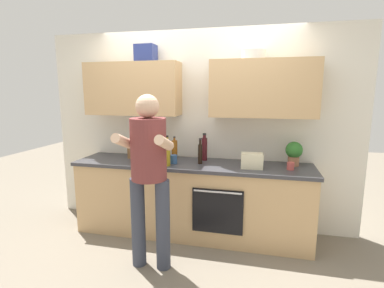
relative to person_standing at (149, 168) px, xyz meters
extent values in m
plane|color=#756B5B|center=(0.23, 0.78, -1.02)|extent=(12.00, 12.00, 0.00)
cube|color=silver|center=(0.23, 1.14, 0.23)|extent=(4.00, 0.06, 2.50)
cube|color=tan|center=(-0.57, 0.95, 0.75)|extent=(1.20, 0.32, 0.65)
cube|color=tan|center=(1.03, 0.95, 0.75)|extent=(1.20, 0.32, 0.65)
cylinder|color=silver|center=(0.91, 0.95, 1.13)|extent=(0.27, 0.27, 0.10)
cube|color=navy|center=(-0.38, 0.95, 1.18)|extent=(0.24, 0.20, 0.20)
cube|color=tan|center=(0.23, 0.78, -0.59)|extent=(2.80, 0.60, 0.86)
cube|color=#38383D|center=(0.23, 0.78, -0.14)|extent=(2.84, 0.64, 0.04)
cube|color=black|center=(0.60, 0.46, -0.57)|extent=(0.56, 0.02, 0.50)
cylinder|color=silver|center=(0.60, 0.44, -0.34)|extent=(0.52, 0.02, 0.02)
cylinder|color=#383D4C|center=(-0.13, 0.00, -0.56)|extent=(0.14, 0.14, 0.91)
cylinder|color=#383D4C|center=(0.13, 0.00, -0.56)|extent=(0.14, 0.14, 0.91)
cylinder|color=brown|center=(0.00, 0.00, 0.19)|extent=(0.34, 0.34, 0.59)
sphere|color=#D8AD8C|center=(0.00, 0.00, 0.59)|extent=(0.22, 0.22, 0.22)
cylinder|color=#D8AD8C|center=(-0.20, -0.12, 0.27)|extent=(0.09, 0.31, 0.19)
cylinder|color=#D8AD8C|center=(0.20, -0.12, 0.27)|extent=(0.09, 0.31, 0.19)
cylinder|color=silver|center=(-0.26, 0.72, 0.00)|extent=(0.07, 0.07, 0.24)
cylinder|color=silver|center=(-0.26, 0.72, 0.14)|extent=(0.03, 0.03, 0.04)
cylinder|color=black|center=(-0.26, 0.72, 0.17)|extent=(0.04, 0.04, 0.02)
cylinder|color=black|center=(0.34, 0.76, -0.01)|extent=(0.05, 0.05, 0.23)
cylinder|color=black|center=(0.34, 0.76, 0.14)|extent=(0.03, 0.03, 0.06)
cylinder|color=black|center=(0.34, 0.76, 0.18)|extent=(0.03, 0.03, 0.01)
cylinder|color=#471419|center=(0.36, 0.95, 0.02)|extent=(0.07, 0.07, 0.28)
cylinder|color=#471419|center=(0.36, 0.95, 0.18)|extent=(0.04, 0.04, 0.04)
cylinder|color=black|center=(0.36, 0.95, 0.21)|extent=(0.04, 0.04, 0.02)
cylinder|color=#8C4C14|center=(-0.02, 0.91, 0.00)|extent=(0.07, 0.07, 0.24)
cylinder|color=#8C4C14|center=(-0.02, 0.91, 0.14)|extent=(0.03, 0.03, 0.04)
cylinder|color=black|center=(-0.02, 0.91, 0.16)|extent=(0.03, 0.03, 0.01)
cylinder|color=olive|center=(-0.01, 0.59, 0.01)|extent=(0.08, 0.08, 0.27)
cylinder|color=olive|center=(-0.01, 0.59, 0.18)|extent=(0.03, 0.03, 0.06)
cylinder|color=black|center=(-0.01, 0.59, 0.22)|extent=(0.04, 0.04, 0.02)
cylinder|color=#198C33|center=(-0.19, 0.85, -0.05)|extent=(0.06, 0.06, 0.14)
cylinder|color=#198C33|center=(-0.19, 0.85, 0.05)|extent=(0.02, 0.02, 0.05)
cylinder|color=black|center=(-0.19, 0.85, 0.08)|extent=(0.03, 0.03, 0.01)
cylinder|color=white|center=(-0.16, 0.62, -0.07)|extent=(0.08, 0.08, 0.10)
cylinder|color=#BF4C47|center=(1.36, 0.73, -0.08)|extent=(0.08, 0.08, 0.08)
cylinder|color=#33598C|center=(0.03, 0.71, -0.07)|extent=(0.08, 0.08, 0.10)
cube|color=brown|center=(-0.56, 0.88, 0.00)|extent=(0.10, 0.14, 0.24)
cylinder|color=black|center=(-0.58, 0.86, 0.15)|extent=(0.02, 0.02, 0.06)
cylinder|color=black|center=(-0.55, 0.90, 0.15)|extent=(0.02, 0.02, 0.06)
cylinder|color=#9E6647|center=(1.41, 0.92, -0.07)|extent=(0.13, 0.13, 0.11)
sphere|color=#2D6B28|center=(1.41, 0.92, 0.06)|extent=(0.19, 0.19, 0.19)
cube|color=beige|center=(0.94, 0.70, -0.04)|extent=(0.25, 0.18, 0.17)
camera|label=1|loc=(1.02, -2.54, 0.72)|focal=27.39mm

